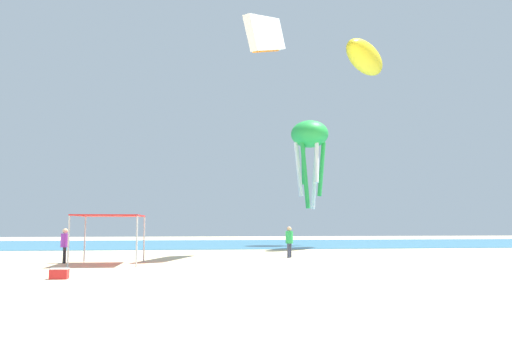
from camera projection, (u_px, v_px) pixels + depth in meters
ground at (260, 271)px, 19.37m from camera, size 110.00×110.00×0.10m
ocean_strip at (223, 244)px, 45.52m from camera, size 110.00×21.74×0.03m
canopy_tent at (110, 217)px, 22.02m from camera, size 2.83×3.11×2.21m
person_near_tent at (65, 243)px, 22.73m from camera, size 0.38×0.42×1.60m
person_leftmost at (289, 239)px, 26.46m from camera, size 0.40×0.41×1.68m
cooler_box at (59, 274)px, 16.00m from camera, size 0.57×0.37×0.35m
kite_octopus_green at (310, 139)px, 42.24m from camera, size 4.18×4.18×7.62m
kite_inflatable_yellow at (365, 58)px, 38.87m from camera, size 6.16×7.25×2.80m
kite_parafoil_white at (266, 35)px, 28.21m from camera, size 3.32×5.95×3.94m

